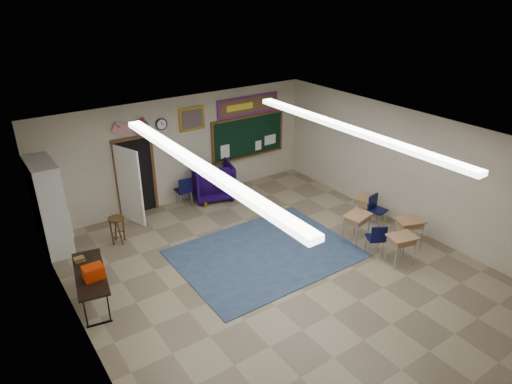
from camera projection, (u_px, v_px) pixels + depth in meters
floor at (279, 273)px, 9.95m from camera, size 9.00×9.00×0.00m
back_wall at (182, 150)px, 12.65m from camera, size 8.00×0.04×3.00m
front_wall at (491, 344)px, 5.96m from camera, size 8.00×0.04×3.00m
left_wall at (81, 279)px, 7.24m from camera, size 0.04×9.00×3.00m
right_wall at (408, 170)px, 11.37m from camera, size 0.04×9.00×3.00m
ceiling at (283, 142)px, 8.67m from camera, size 8.00×9.00×0.04m
area_rug at (265, 253)px, 10.64m from camera, size 4.00×3.00×0.02m
fluorescent_strips at (283, 145)px, 8.69m from camera, size 3.86×6.00×0.10m
doorway at (134, 179)px, 11.96m from camera, size 1.10×0.89×2.16m
chalkboard at (248, 138)px, 13.77m from camera, size 2.55×0.14×1.30m
bulletin_board at (248, 105)px, 13.36m from camera, size 2.10×0.05×0.55m
framed_art_print at (192, 119)px, 12.45m from camera, size 0.75×0.05×0.65m
wall_clock at (161, 124)px, 11.98m from camera, size 0.32×0.05×0.32m
wall_flags at (130, 125)px, 11.47m from camera, size 1.16×0.06×0.70m
storage_cabinet at (49, 207)px, 10.43m from camera, size 0.59×1.25×2.20m
wingback_armchair at (212, 180)px, 13.17m from camera, size 1.40×1.42×1.06m
student_chair_reading at (183, 191)px, 12.74m from camera, size 0.46×0.46×0.88m
student_chair_desk_a at (375, 239)px, 10.48m from camera, size 0.55×0.55×0.80m
student_chair_desk_b at (378, 211)px, 11.72m from camera, size 0.46×0.46×0.81m
student_desk_front_left at (356, 227)px, 10.94m from camera, size 0.72×0.60×0.76m
student_desk_front_right at (363, 207)px, 12.03m from camera, size 0.67×0.60×0.66m
student_desk_back_left at (401, 248)px, 10.12m from camera, size 0.69×0.58×0.71m
student_desk_back_right at (408, 232)px, 10.75m from camera, size 0.74×0.65×0.74m
folding_table at (92, 286)px, 8.92m from camera, size 0.86×1.75×0.95m
wooden_stool at (118, 230)px, 10.95m from camera, size 0.39×0.39×0.68m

